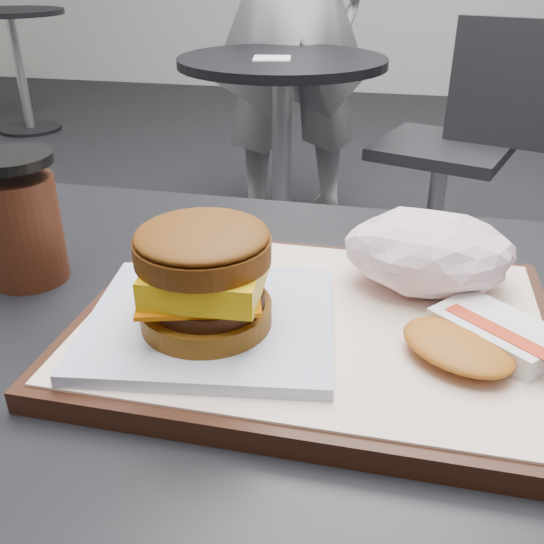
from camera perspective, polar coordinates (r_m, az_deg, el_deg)
The scene contains 10 objects.
customer_table at distance 0.63m, azimuth 1.66°, elevation -20.10°, with size 0.80×0.60×0.77m.
serving_tray at distance 0.50m, azimuth 3.98°, elevation -5.15°, with size 0.38×0.28×0.02m.
breakfast_sandwich at distance 0.46m, azimuth -6.17°, elevation -1.44°, with size 0.21×0.20×0.09m.
hash_brown at distance 0.47m, azimuth 18.93°, elevation -5.90°, with size 0.14×0.13×0.02m.
crumpled_wrapper at distance 0.54m, azimuth 14.58°, elevation 1.84°, with size 0.14×0.11×0.06m, color white, non-canonical shape.
coffee_cup at distance 0.61m, azimuth -22.50°, elevation 4.22°, with size 0.08×0.08×0.12m.
neighbor_table at distance 2.17m, azimuth 0.94°, elevation 14.37°, with size 0.70×0.70×0.75m.
napkin at distance 2.08m, azimuth -0.01°, elevation 19.48°, with size 0.12×0.12×0.00m, color white.
neighbor_chair at distance 2.19m, azimuth 17.76°, elevation 12.18°, with size 0.65×0.53×0.88m.
bg_table_mid at distance 4.41m, azimuth -23.06°, elevation 19.34°, with size 0.66×0.66×0.75m.
Camera 1 is at (0.08, -0.42, 1.05)m, focal length 40.00 mm.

